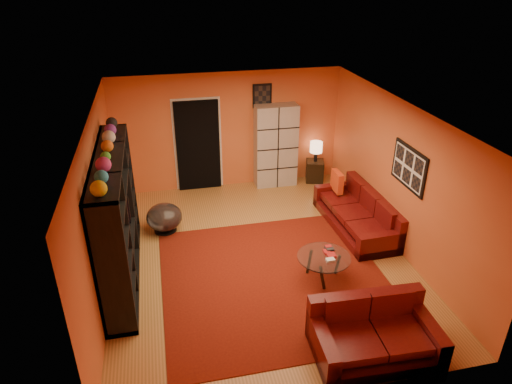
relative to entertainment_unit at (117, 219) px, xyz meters
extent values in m
plane|color=#97632E|center=(2.27, 0.00, -1.05)|extent=(6.00, 6.00, 0.00)
plane|color=white|center=(2.27, 0.00, 1.55)|extent=(6.00, 6.00, 0.00)
plane|color=#D45D2E|center=(2.27, 3.00, 0.25)|extent=(6.00, 0.00, 6.00)
plane|color=#D45D2E|center=(2.27, -3.00, 0.25)|extent=(6.00, 0.00, 6.00)
plane|color=#D45D2E|center=(-0.23, 0.00, 0.25)|extent=(0.00, 6.00, 6.00)
plane|color=#D45D2E|center=(4.78, 0.00, 0.25)|extent=(0.00, 6.00, 6.00)
cube|color=#551109|center=(2.38, -0.70, -1.04)|extent=(3.60, 3.60, 0.01)
cube|color=black|center=(1.57, 2.96, -0.03)|extent=(0.95, 0.10, 2.04)
cube|color=black|center=(4.75, -0.30, 0.55)|extent=(0.03, 1.00, 0.70)
cube|color=black|center=(3.02, 2.98, 1.00)|extent=(0.42, 0.03, 0.52)
cube|color=black|center=(0.00, 0.00, 0.00)|extent=(0.45, 3.00, 2.10)
imported|color=black|center=(0.05, 0.04, -0.07)|extent=(0.89, 0.12, 0.51)
cube|color=#4B0A0A|center=(4.32, 0.54, -0.89)|extent=(0.97, 2.23, 0.32)
cube|color=#4B0A0A|center=(4.68, 0.56, -0.62)|extent=(0.26, 2.20, 0.85)
cube|color=#4B0A0A|center=(4.36, -0.46, -0.74)|extent=(0.90, 0.21, 0.62)
cube|color=#4B0A0A|center=(4.29, 1.55, -0.74)|extent=(0.90, 0.21, 0.62)
cube|color=#4B0A0A|center=(4.31, -0.07, -0.58)|extent=(0.70, 0.62, 0.12)
cube|color=#4B0A0A|center=(4.29, 0.54, -0.58)|extent=(0.70, 0.62, 0.12)
cube|color=#4B0A0A|center=(4.26, 1.15, -0.58)|extent=(0.70, 0.62, 0.12)
cube|color=#4B0A0A|center=(3.26, -2.50, -0.89)|extent=(1.65, 1.04, 0.32)
cube|color=#4B0A0A|center=(3.28, -2.11, -0.62)|extent=(1.61, 0.25, 0.85)
cube|color=#4B0A0A|center=(3.98, -2.53, -0.74)|extent=(0.22, 0.97, 0.62)
cube|color=#4B0A0A|center=(2.55, -2.47, -0.74)|extent=(0.22, 0.97, 0.62)
cube|color=#4B0A0A|center=(3.57, -2.55, -0.58)|extent=(0.64, 0.77, 0.12)
cube|color=#4B0A0A|center=(2.95, -2.53, -0.58)|extent=(0.64, 0.77, 0.12)
cube|color=#E74419|center=(4.22, 1.35, -0.42)|extent=(0.12, 0.42, 0.42)
cylinder|color=silver|center=(3.15, -0.85, -0.62)|extent=(0.86, 0.86, 0.02)
cylinder|color=black|center=(3.41, -0.82, -0.84)|extent=(0.05, 0.05, 0.41)
cylinder|color=black|center=(2.99, -0.64, -0.84)|extent=(0.05, 0.05, 0.41)
cylinder|color=black|center=(3.05, -1.10, -0.84)|extent=(0.05, 0.05, 0.41)
cube|color=#B1ABA3|center=(3.30, 2.80, -0.11)|extent=(0.94, 0.42, 1.88)
cylinder|color=black|center=(0.71, 1.22, -1.03)|extent=(0.44, 0.44, 0.03)
cylinder|color=black|center=(0.71, 1.22, -0.95)|extent=(0.06, 0.06, 0.15)
ellipsoid|color=#413939|center=(0.71, 1.22, -0.74)|extent=(0.68, 0.68, 0.51)
cube|color=black|center=(4.25, 2.75, -0.80)|extent=(0.50, 0.50, 0.50)
cylinder|color=black|center=(4.25, 2.75, -0.44)|extent=(0.08, 0.08, 0.23)
cylinder|color=#E6B07E|center=(4.25, 2.75, -0.20)|extent=(0.28, 0.28, 0.24)
camera|label=1|loc=(0.79, -6.50, 3.59)|focal=32.00mm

